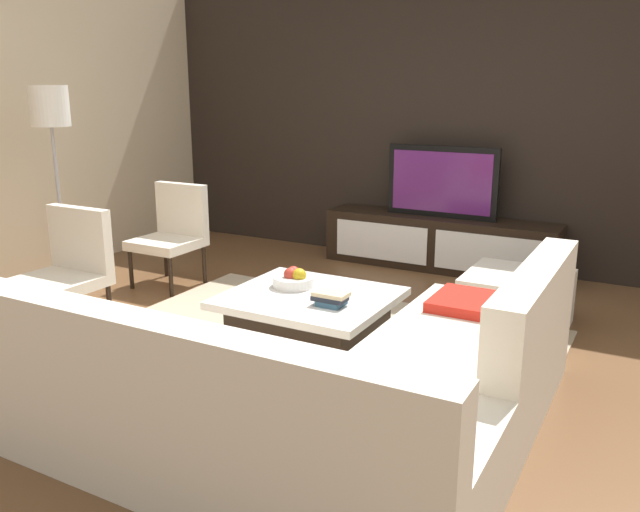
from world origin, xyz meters
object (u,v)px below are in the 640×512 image
object	(u,v)px
coffee_table	(310,320)
ottoman	(516,301)
accent_chair_far	(174,229)
floor_lamp	(51,121)
book_stack	(331,298)
media_console	(439,243)
television	(442,182)
accent_chair_near	(67,264)
sectional_couch	(316,390)
fruit_bowl	(294,279)

from	to	relation	value
coffee_table	ottoman	world-z (taller)	ottoman
ottoman	accent_chair_far	distance (m)	2.91
floor_lamp	accent_chair_far	size ratio (longest dim) A/B	1.95
coffee_table	book_stack	xyz separation A→B (m)	(0.22, -0.12, 0.22)
floor_lamp	media_console	bearing A→B (deg)	40.61
television	accent_chair_near	size ratio (longest dim) A/B	1.20
floor_lamp	accent_chair_far	world-z (taller)	floor_lamp
media_console	television	world-z (taller)	television
media_console	sectional_couch	world-z (taller)	sectional_couch
accent_chair_far	sectional_couch	bearing A→B (deg)	-44.96
book_stack	accent_chair_far	bearing A→B (deg)	156.89
fruit_bowl	accent_chair_far	world-z (taller)	accent_chair_far
fruit_bowl	accent_chair_far	size ratio (longest dim) A/B	0.32
floor_lamp	coffee_table	bearing A→B (deg)	-2.74
coffee_table	accent_chair_near	world-z (taller)	accent_chair_near
sectional_couch	ottoman	world-z (taller)	sectional_couch
accent_chair_near	coffee_table	bearing A→B (deg)	23.53
media_console	television	bearing A→B (deg)	90.00
book_stack	coffee_table	bearing A→B (deg)	150.99
accent_chair_near	ottoman	xyz separation A→B (m)	(2.75, 1.57, -0.29)
ottoman	fruit_bowl	size ratio (longest dim) A/B	2.50
television	accent_chair_near	xyz separation A→B (m)	(-1.75, -2.81, -0.34)
ottoman	fruit_bowl	bearing A→B (deg)	-143.22
accent_chair_far	fruit_bowl	bearing A→B (deg)	-30.34
coffee_table	floor_lamp	world-z (taller)	floor_lamp
floor_lamp	ottoman	xyz separation A→B (m)	(3.54, 0.94, -1.22)
ottoman	accent_chair_far	xyz separation A→B (m)	(-2.87, -0.33, 0.29)
media_console	book_stack	distance (m)	2.43
coffee_table	floor_lamp	distance (m)	2.73
accent_chair_near	floor_lamp	world-z (taller)	floor_lamp
ottoman	book_stack	distance (m)	1.49
television	sectional_couch	size ratio (longest dim) A/B	0.42
fruit_bowl	accent_chair_near	bearing A→B (deg)	-157.52
television	fruit_bowl	world-z (taller)	television
sectional_couch	coffee_table	distance (m)	1.19
television	floor_lamp	xyz separation A→B (m)	(-2.54, -2.18, 0.59)
media_console	accent_chair_near	bearing A→B (deg)	-121.97
coffee_table	fruit_bowl	distance (m)	0.31
coffee_table	floor_lamp	xyz separation A→B (m)	(-2.44, 0.12, 1.22)
coffee_table	book_stack	world-z (taller)	book_stack
sectional_couch	accent_chair_near	distance (m)	2.33
media_console	floor_lamp	world-z (taller)	floor_lamp
coffee_table	book_stack	distance (m)	0.34
accent_chair_near	sectional_couch	bearing A→B (deg)	-6.15
accent_chair_near	floor_lamp	size ratio (longest dim) A/B	0.51
media_console	coffee_table	xyz separation A→B (m)	(-0.10, -2.30, -0.05)
media_console	book_stack	bearing A→B (deg)	-87.14
accent_chair_near	fruit_bowl	size ratio (longest dim) A/B	3.11
media_console	accent_chair_near	world-z (taller)	accent_chair_near
ottoman	fruit_bowl	world-z (taller)	fruit_bowl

